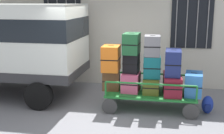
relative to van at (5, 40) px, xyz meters
name	(u,v)px	position (x,y,z in m)	size (l,w,h in m)	color
ground_plane	(104,108)	(2.92, -0.58, -1.58)	(40.00, 40.00, 0.00)	slate
building_wall	(119,5)	(2.92, 1.76, 0.91)	(12.00, 0.38, 5.00)	beige
van	(5,40)	(0.00, 0.00, 0.00)	(4.28, 2.13, 2.56)	silver
luggage_cart	(151,95)	(4.07, -0.40, -1.23)	(2.25, 1.18, 0.42)	#1E722D
cart_railing	(151,80)	(4.07, -0.40, -0.86)	(2.14, 1.04, 0.37)	#1E722D
suitcase_left_bottom	(111,80)	(3.07, -0.40, -0.91)	(0.45, 0.34, 0.51)	brown
suitcase_left_middle	(111,58)	(3.07, -0.41, -0.34)	(0.44, 0.60, 0.64)	orange
suitcase_midleft_bottom	(131,82)	(3.57, -0.41, -0.93)	(0.45, 0.58, 0.48)	#CC4C72
suitcase_midleft_middle	(131,63)	(3.57, -0.37, -0.45)	(0.41, 0.42, 0.48)	black
suitcase_midleft_top	(132,43)	(3.57, -0.40, 0.04)	(0.41, 0.60, 0.51)	#194C28
suitcase_center_bottom	(151,84)	(4.07, -0.37, -0.97)	(0.40, 0.75, 0.39)	#4C5119
suitcase_center_middle	(152,66)	(4.07, -0.41, -0.51)	(0.45, 0.55, 0.53)	#0F5960
suitcase_center_top	(152,46)	(4.07, -0.42, 0.00)	(0.40, 0.49, 0.50)	slate
suitcase_midright_bottom	(172,84)	(4.58, -0.39, -0.93)	(0.47, 0.98, 0.47)	maroon
suitcase_midright_middle	(173,62)	(4.58, -0.43, -0.39)	(0.39, 0.69, 0.61)	navy
suitcase_right_bottom	(194,84)	(5.08, -0.43, -0.89)	(0.46, 0.68, 0.55)	#3372C6
backpack	(207,105)	(5.43, -0.52, -1.37)	(0.27, 0.22, 0.44)	navy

